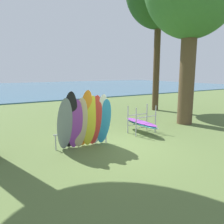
# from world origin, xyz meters

# --- Properties ---
(ground_plane) EXTENTS (80.00, 80.00, 0.00)m
(ground_plane) POSITION_xyz_m (0.00, 0.00, 0.00)
(ground_plane) COLOR #566B38
(lake_water) EXTENTS (80.00, 36.00, 0.10)m
(lake_water) POSITION_xyz_m (0.00, 31.88, 0.05)
(lake_water) COLOR #38607A
(lake_water) RESTS_ON ground
(leaning_board_pile) EXTENTS (2.13, 1.03, 2.16)m
(leaning_board_pile) POSITION_xyz_m (-1.18, 0.56, 0.98)
(leaning_board_pile) COLOR gray
(leaning_board_pile) RESTS_ON ground
(board_storage_rack) EXTENTS (1.15, 2.13, 1.25)m
(board_storage_rack) POSITION_xyz_m (1.86, 1.17, 0.47)
(board_storage_rack) COLOR #9EA0A5
(board_storage_rack) RESTS_ON ground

